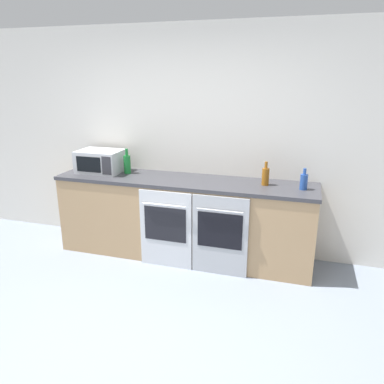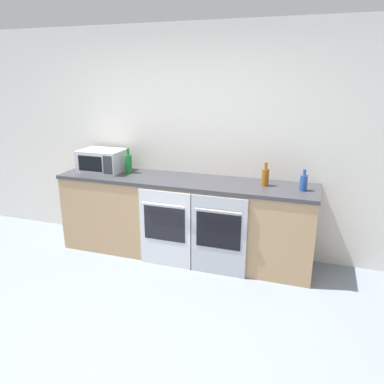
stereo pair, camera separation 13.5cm
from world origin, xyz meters
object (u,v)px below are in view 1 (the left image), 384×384
at_px(oven_right, 220,236).
at_px(oven_left, 166,229).
at_px(microwave, 101,161).
at_px(bottle_blue, 304,181).
at_px(bottle_green, 127,164).
at_px(bottle_amber, 265,176).

bearing_deg(oven_right, oven_left, 180.00).
distance_m(microwave, bottle_blue, 2.35).
height_order(oven_right, bottle_green, bottle_green).
relative_size(oven_right, microwave, 1.68).
distance_m(oven_left, oven_right, 0.60).
relative_size(oven_left, oven_right, 1.00).
distance_m(microwave, bottle_amber, 1.96).
relative_size(oven_left, bottle_blue, 3.94).
height_order(oven_right, bottle_blue, bottle_blue).
bearing_deg(bottle_green, bottle_blue, -2.51).
distance_m(oven_right, bottle_blue, 1.02).
bearing_deg(bottle_amber, microwave, 179.84).
bearing_deg(oven_left, bottle_blue, 12.61).
bearing_deg(bottle_green, microwave, -174.98).
height_order(oven_right, microwave, microwave).
height_order(bottle_blue, bottle_green, bottle_green).
distance_m(oven_left, bottle_blue, 1.53).
relative_size(oven_left, microwave, 1.68).
xyz_separation_m(microwave, bottle_blue, (2.35, -0.06, -0.04)).
relative_size(bottle_blue, bottle_amber, 0.88).
bearing_deg(bottle_blue, microwave, 178.56).
bearing_deg(bottle_amber, oven_right, -137.45).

